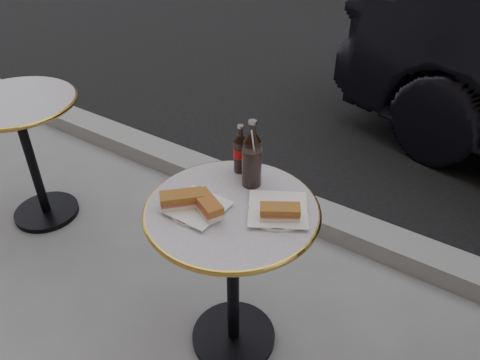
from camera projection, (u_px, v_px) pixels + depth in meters
The scene contains 13 objects.
ground at pixel (234, 338), 2.05m from camera, with size 80.00×80.00×0.00m, color gray.
asphalt_road at pixel (476, 34), 5.45m from camera, with size 40.00×8.00×0.00m, color black.
curb at pixel (324, 219), 2.63m from camera, with size 40.00×0.20×0.12m, color gray.
bistro_table at pixel (233, 280), 1.84m from camera, with size 0.62×0.62×0.73m, color #BAB2C4, non-canonical shape.
bistro_table_second at pixel (32, 161), 2.54m from camera, with size 0.62×0.62×0.73m, color #BAB2C4, non-canonical shape.
plate_left at pixel (197, 209), 1.61m from camera, with size 0.19×0.19×0.01m, color silver.
plate_right at pixel (278, 211), 1.60m from camera, with size 0.21×0.21×0.01m, color silver.
sandwich_left_a at pixel (182, 200), 1.60m from camera, with size 0.15×0.07×0.05m, color #955C26.
sandwich_left_b at pixel (207, 206), 1.58m from camera, with size 0.14×0.07×0.05m, color #9F5928.
sandwich_right at pixel (280, 213), 1.55m from camera, with size 0.13×0.06×0.05m, color #9D6128.
cola_bottle_left at pixel (240, 149), 1.76m from camera, with size 0.06×0.06×0.20m, color black, non-canonical shape.
cola_bottle_right at pixel (252, 150), 1.70m from camera, with size 0.07×0.07×0.25m, color black, non-canonical shape.
cola_glass at pixel (252, 167), 1.70m from camera, with size 0.08×0.08×0.15m, color black.
Camera 1 is at (0.73, -1.05, 1.75)m, focal length 35.00 mm.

